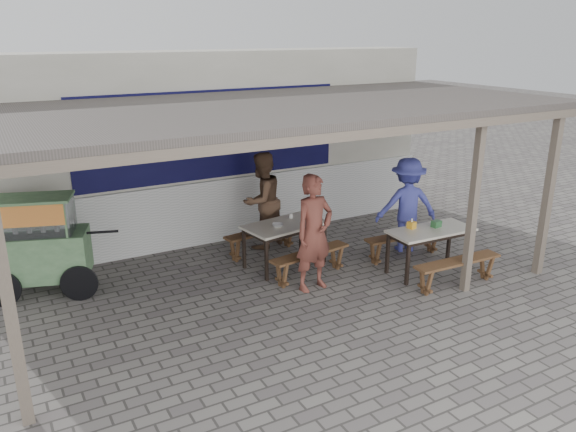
% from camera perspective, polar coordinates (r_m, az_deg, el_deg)
% --- Properties ---
extents(ground, '(60.00, 60.00, 0.00)m').
position_cam_1_polar(ground, '(8.50, 1.75, -8.52)').
color(ground, slate).
rests_on(ground, ground).
extents(back_wall, '(9.00, 1.28, 3.50)m').
position_cam_1_polar(back_wall, '(11.03, -7.75, 7.04)').
color(back_wall, beige).
rests_on(back_wall, ground).
extents(warung_roof, '(9.00, 4.21, 2.81)m').
position_cam_1_polar(warung_roof, '(8.46, -1.13, 10.68)').
color(warung_roof, '#4F4843').
rests_on(warung_roof, ground).
extents(table_left, '(1.47, 0.97, 0.75)m').
position_cam_1_polar(table_left, '(9.47, -0.33, -1.24)').
color(table_left, beige).
rests_on(table_left, ground).
extents(bench_left_street, '(1.49, 0.51, 0.45)m').
position_cam_1_polar(bench_left_street, '(9.10, 2.27, -4.33)').
color(bench_left_street, brown).
rests_on(bench_left_street, ground).
extents(bench_left_wall, '(1.49, 0.51, 0.45)m').
position_cam_1_polar(bench_left_wall, '(10.08, -2.67, -2.04)').
color(bench_left_wall, brown).
rests_on(bench_left_wall, ground).
extents(table_right, '(1.46, 0.69, 0.75)m').
position_cam_1_polar(table_right, '(9.50, 14.32, -1.77)').
color(table_right, beige).
rests_on(table_right, ground).
extents(bench_right_street, '(1.54, 0.34, 0.45)m').
position_cam_1_polar(bench_right_street, '(9.17, 16.83, -4.94)').
color(bench_right_street, brown).
rests_on(bench_right_street, ground).
extents(bench_right_wall, '(1.54, 0.34, 0.45)m').
position_cam_1_polar(bench_right_wall, '(10.08, 11.75, -2.40)').
color(bench_right_wall, brown).
rests_on(bench_right_wall, ground).
extents(vendor_cart, '(1.97, 1.16, 1.53)m').
position_cam_1_polar(vendor_cart, '(9.17, -23.89, -2.45)').
color(vendor_cart, '#719D68').
rests_on(vendor_cart, ground).
extents(patron_street_side, '(0.72, 0.52, 1.83)m').
position_cam_1_polar(patron_street_side, '(8.54, 2.66, -1.73)').
color(patron_street_side, brown).
rests_on(patron_street_side, ground).
extents(patron_wall_side, '(1.05, 0.95, 1.79)m').
position_cam_1_polar(patron_wall_side, '(10.26, -2.67, 1.59)').
color(patron_wall_side, brown).
rests_on(patron_wall_side, ground).
extents(patron_right_table, '(1.27, 1.01, 1.72)m').
position_cam_1_polar(patron_right_table, '(10.32, 11.98, 1.11)').
color(patron_right_table, '#4348AC').
rests_on(patron_right_table, ground).
extents(tissue_box, '(0.13, 0.13, 0.11)m').
position_cam_1_polar(tissue_box, '(9.43, 12.45, -0.90)').
color(tissue_box, yellow).
rests_on(tissue_box, table_right).
extents(donation_box, '(0.17, 0.13, 0.11)m').
position_cam_1_polar(donation_box, '(9.59, 14.84, -0.78)').
color(donation_box, '#2D6536').
rests_on(donation_box, table_right).
extents(condiment_jar, '(0.07, 0.07, 0.08)m').
position_cam_1_polar(condiment_jar, '(9.72, 0.28, 0.02)').
color(condiment_jar, white).
rests_on(condiment_jar, table_left).
extents(condiment_bowl, '(0.24, 0.24, 0.05)m').
position_cam_1_polar(condiment_bowl, '(9.30, -1.07, -0.94)').
color(condiment_bowl, white).
rests_on(condiment_bowl, table_left).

